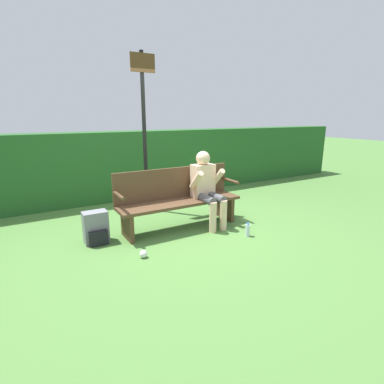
% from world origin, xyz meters
% --- Properties ---
extents(ground_plane, '(40.00, 40.00, 0.00)m').
position_xyz_m(ground_plane, '(0.00, 0.00, 0.00)').
color(ground_plane, '#4C7A38').
extents(hedge_back, '(12.00, 0.56, 1.42)m').
position_xyz_m(hedge_back, '(0.00, 2.23, 0.71)').
color(hedge_back, '#235623').
rests_on(hedge_back, ground).
extents(park_bench, '(1.98, 0.48, 0.94)m').
position_xyz_m(park_bench, '(0.00, 0.08, 0.47)').
color(park_bench, '#513823').
rests_on(park_bench, ground).
extents(person_seated, '(0.49, 0.62, 1.19)m').
position_xyz_m(person_seated, '(0.44, -0.06, 0.66)').
color(person_seated, beige).
rests_on(person_seated, ground).
extents(backpack, '(0.33, 0.28, 0.45)m').
position_xyz_m(backpack, '(-1.29, 0.09, 0.21)').
color(backpack, slate).
rests_on(backpack, ground).
extents(water_bottle, '(0.07, 0.07, 0.20)m').
position_xyz_m(water_bottle, '(0.70, -0.79, 0.09)').
color(water_bottle, silver).
rests_on(water_bottle, ground).
extents(signpost, '(0.44, 0.09, 2.80)m').
position_xyz_m(signpost, '(-0.10, 1.16, 1.63)').
color(signpost, black).
rests_on(signpost, ground).
extents(litter_crumple, '(0.10, 0.10, 0.10)m').
position_xyz_m(litter_crumple, '(-0.89, -0.67, 0.05)').
color(litter_crumple, silver).
rests_on(litter_crumple, ground).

